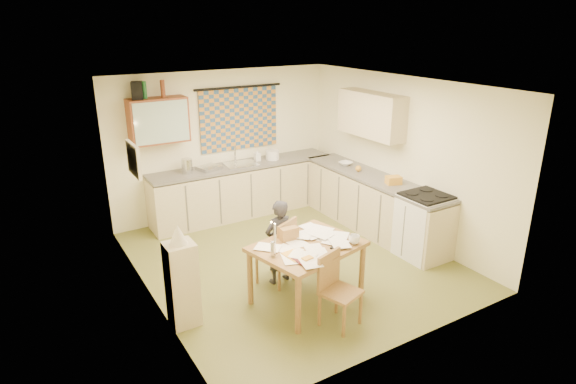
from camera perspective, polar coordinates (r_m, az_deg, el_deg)
floor at (r=7.03m, az=0.39°, el=-8.12°), size 4.00×4.50×0.02m
ceiling at (r=6.26m, az=0.44°, el=12.74°), size 4.00×4.50×0.02m
wall_back at (r=8.47m, az=-7.66°, el=5.74°), size 4.00×0.02×2.50m
wall_front at (r=4.89m, az=14.50°, el=-5.40°), size 4.00×0.02×2.50m
wall_left at (r=5.80m, az=-16.77°, el=-1.56°), size 0.02×4.50×2.50m
wall_right at (r=7.73m, az=13.24°, el=4.04°), size 0.02×4.50×2.50m
window_blind at (r=8.47m, az=-5.80°, el=8.59°), size 1.45×0.03×1.05m
curtain_rod at (r=8.36m, az=-5.87°, el=12.27°), size 1.60×0.04×0.04m
wall_cabinet at (r=7.80m, az=-15.11°, el=8.19°), size 0.90×0.34×0.70m
wall_cabinet_glass at (r=7.64m, az=-14.74°, el=7.99°), size 0.84×0.02×0.64m
upper_cabinet_right at (r=7.87m, az=9.83°, el=9.04°), size 0.34×1.30×0.70m
framed_print at (r=6.04m, az=-17.82°, el=3.68°), size 0.04×0.50×0.40m
print_canvas at (r=6.05m, az=-17.59°, el=3.72°), size 0.01×0.42×0.32m
counter_back at (r=8.51m, az=-5.28°, el=0.29°), size 3.30×0.62×0.92m
counter_right at (r=7.95m, az=9.97°, el=-1.37°), size 0.62×2.95×0.92m
stove at (r=7.21m, az=15.76°, el=-3.88°), size 0.62×0.62×0.96m
sink at (r=8.36m, az=-5.57°, el=3.02°), size 0.60×0.51×0.10m
tap at (r=8.46m, az=-6.29°, el=4.46°), size 0.03×0.03×0.28m
dish_rack at (r=8.12m, az=-9.34°, el=2.84°), size 0.42×0.39×0.06m
kettle at (r=7.97m, az=-11.90°, el=3.03°), size 0.19×0.19×0.24m
mixing_bowl at (r=8.60m, az=-1.86°, el=4.41°), size 0.25×0.25×0.16m
soap_bottle at (r=8.51m, az=-3.66°, el=4.40°), size 0.10×0.10×0.21m
bowl at (r=8.32m, az=6.86°, el=3.38°), size 0.29×0.29×0.06m
orange_bag at (r=7.47m, az=12.40°, el=1.38°), size 0.26×0.22×0.12m
fruit_orange at (r=7.99m, az=8.34°, el=2.78°), size 0.10×0.10×0.10m
speaker at (r=7.66m, az=-17.45°, el=11.41°), size 0.21×0.24×0.26m
bottle_green at (r=7.68m, az=-16.66°, el=11.51°), size 0.08×0.08×0.26m
bottle_brown at (r=7.76m, az=-14.63°, el=11.77°), size 0.08×0.08×0.26m
dining_table at (r=5.94m, az=2.25°, el=-9.46°), size 1.41×1.19×0.75m
chair_far at (r=6.36m, az=-1.37°, el=-8.37°), size 0.54×0.54×0.90m
chair_near at (r=5.58m, az=6.07°, el=-13.02°), size 0.49×0.49×0.85m
person at (r=6.24m, az=-1.09°, el=-5.94°), size 0.48×0.36×1.14m
shelf_stand at (r=5.57m, az=-12.43°, el=-10.64°), size 0.32×0.30×1.00m
lampshade at (r=5.29m, az=-12.91°, el=-4.91°), size 0.20×0.20×0.22m
letter_rack at (r=5.84m, az=0.16°, el=-4.98°), size 0.22×0.11×0.16m
mug at (r=5.81m, az=7.86°, el=-5.60°), size 0.15×0.15×0.11m
magazine at (r=5.32m, az=1.18°, el=-8.46°), size 0.26×0.30×0.02m
book at (r=5.43m, az=-0.04°, el=-7.85°), size 0.24×0.30×0.02m
orange_box at (r=5.39m, az=2.32°, el=-7.95°), size 0.13×0.09×0.04m
eyeglasses at (r=5.71m, az=5.55°, el=-6.49°), size 0.14×0.08×0.02m
candle_holder at (r=5.45m, az=-1.77°, el=-6.78°), size 0.08×0.08×0.18m
candle at (r=5.37m, az=-1.56°, el=-4.85°), size 0.03×0.03×0.22m
candle_flame at (r=5.33m, az=-2.01°, el=-3.61°), size 0.02×0.02×0.02m
papers at (r=5.81m, az=3.14°, el=-5.87°), size 1.24×1.10×0.03m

